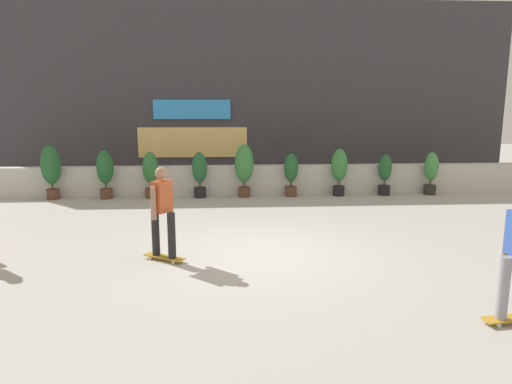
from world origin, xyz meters
name	(u,v)px	position (x,y,z in m)	size (l,w,h in m)	color
ground_plane	(261,254)	(0.00, 0.00, 0.00)	(48.00, 48.00, 0.00)	#B2AFA8
planter_wall	(247,180)	(0.00, 6.00, 0.45)	(18.00, 0.40, 0.90)	beige
building_backdrop	(241,92)	(0.00, 10.00, 3.25)	(20.00, 2.08, 6.50)	#38383D
potted_plant_0	(51,168)	(-5.77, 5.55, 0.95)	(0.57, 0.57, 1.61)	brown
potted_plant_1	(105,171)	(-4.22, 5.55, 0.84)	(0.49, 0.49, 1.45)	brown
potted_plant_2	(150,172)	(-2.89, 5.55, 0.79)	(0.46, 0.46, 1.39)	brown
potted_plant_3	(200,172)	(-1.43, 5.55, 0.78)	(0.45, 0.45, 1.37)	black
potted_plant_4	(244,166)	(-0.09, 5.55, 0.94)	(0.56, 0.56, 1.60)	brown
potted_plant_5	(291,172)	(1.34, 5.55, 0.74)	(0.42, 0.42, 1.32)	brown
potted_plant_6	(339,169)	(2.82, 5.55, 0.84)	(0.49, 0.49, 1.45)	black
potted_plant_7	(385,173)	(4.25, 5.55, 0.69)	(0.40, 0.40, 1.26)	black
potted_plant_8	(431,171)	(5.72, 5.55, 0.74)	(0.43, 0.43, 1.32)	#2D2823
skater_far_left	(163,209)	(-1.77, -0.27, 0.94)	(0.79, 0.59, 1.70)	#BF8C26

